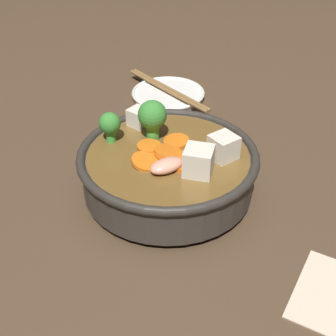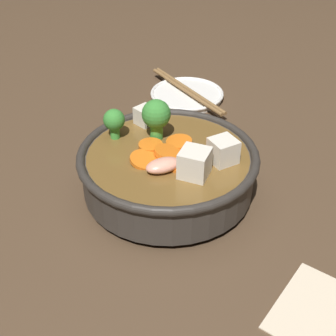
% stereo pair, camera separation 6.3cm
% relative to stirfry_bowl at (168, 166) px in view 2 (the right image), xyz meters
% --- Properties ---
extents(ground_plane, '(3.00, 3.00, 0.00)m').
position_rel_stirfry_bowl_xyz_m(ground_plane, '(-0.00, -0.00, -0.05)').
color(ground_plane, '#4C3826').
extents(stirfry_bowl, '(0.24, 0.24, 0.12)m').
position_rel_stirfry_bowl_xyz_m(stirfry_bowl, '(0.00, 0.00, 0.00)').
color(stirfry_bowl, '#38332D').
rests_on(stirfry_bowl, ground_plane).
extents(side_saucer, '(0.14, 0.14, 0.01)m').
position_rel_stirfry_bowl_xyz_m(side_saucer, '(0.20, 0.21, -0.04)').
color(side_saucer, white).
rests_on(side_saucer, ground_plane).
extents(napkin, '(0.13, 0.11, 0.00)m').
position_rel_stirfry_bowl_xyz_m(napkin, '(0.01, -0.26, -0.04)').
color(napkin, beige).
rests_on(napkin, ground_plane).
extents(chopsticks_pair, '(0.03, 0.22, 0.01)m').
position_rel_stirfry_bowl_xyz_m(chopsticks_pair, '(0.20, 0.21, -0.03)').
color(chopsticks_pair, olive).
rests_on(chopsticks_pair, side_saucer).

